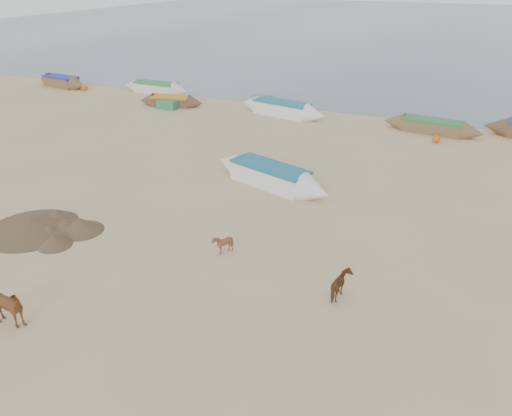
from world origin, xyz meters
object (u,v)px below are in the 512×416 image
at_px(cow_adult, 4,308).
at_px(calf_right, 342,286).
at_px(calf_front, 222,244).
at_px(near_canoe, 270,175).

height_order(cow_adult, calf_right, cow_adult).
distance_m(calf_front, calf_right, 4.61).
height_order(calf_front, near_canoe, near_canoe).
bearing_deg(near_canoe, calf_right, -35.62).
bearing_deg(near_canoe, calf_front, -64.85).
bearing_deg(cow_adult, calf_front, -38.10).
bearing_deg(calf_front, near_canoe, 170.21).
xyz_separation_m(calf_front, near_canoe, (-0.89, 6.31, 0.11)).
bearing_deg(calf_front, calf_right, 61.97).
relative_size(cow_adult, calf_front, 1.92).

